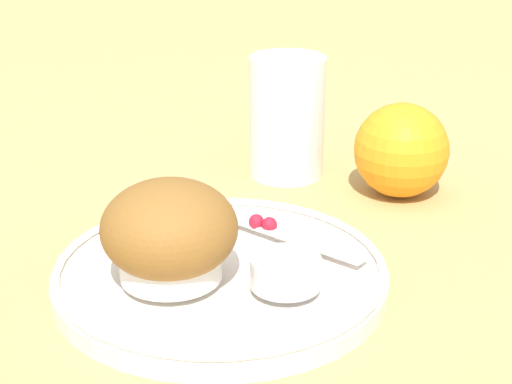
{
  "coord_description": "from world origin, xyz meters",
  "views": [
    {
      "loc": [
        0.3,
        -0.49,
        0.31
      ],
      "look_at": [
        0.02,
        0.05,
        0.06
      ],
      "focal_mm": 60.0,
      "sensor_mm": 36.0,
      "label": 1
    }
  ],
  "objects_px": {
    "muffin": "(166,233)",
    "butter_knife": "(278,232)",
    "orange_fruit": "(401,150)",
    "juice_glass": "(287,117)"
  },
  "relations": [
    {
      "from": "muffin",
      "to": "orange_fruit",
      "type": "xyz_separation_m",
      "value": [
        0.08,
        0.26,
        -0.01
      ]
    },
    {
      "from": "orange_fruit",
      "to": "muffin",
      "type": "bearing_deg",
      "value": -106.91
    },
    {
      "from": "muffin",
      "to": "butter_knife",
      "type": "height_order",
      "value": "muffin"
    },
    {
      "from": "orange_fruit",
      "to": "butter_knife",
      "type": "bearing_deg",
      "value": -104.18
    },
    {
      "from": "butter_knife",
      "to": "juice_glass",
      "type": "height_order",
      "value": "juice_glass"
    },
    {
      "from": "muffin",
      "to": "butter_knife",
      "type": "xyz_separation_m",
      "value": [
        0.04,
        0.1,
        -0.03
      ]
    },
    {
      "from": "juice_glass",
      "to": "butter_knife",
      "type": "bearing_deg",
      "value": -65.94
    },
    {
      "from": "juice_glass",
      "to": "orange_fruit",
      "type": "bearing_deg",
      "value": 1.19
    },
    {
      "from": "butter_knife",
      "to": "orange_fruit",
      "type": "relative_size",
      "value": 1.81
    },
    {
      "from": "orange_fruit",
      "to": "juice_glass",
      "type": "xyz_separation_m",
      "value": [
        -0.11,
        -0.0,
        0.02
      ]
    }
  ]
}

